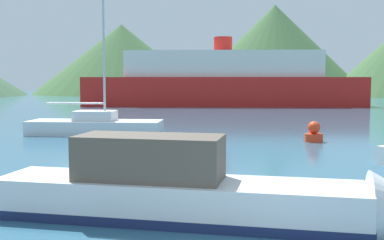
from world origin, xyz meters
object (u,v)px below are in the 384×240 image
motorboat_near (207,196)px  ferry_distant (223,82)px  sailboat_middle (95,125)px  buoy_marker (314,133)px

motorboat_near → ferry_distant: (5.00, 43.51, 2.06)m
motorboat_near → sailboat_middle: sailboat_middle is taller
motorboat_near → sailboat_middle: size_ratio=1.20×
ferry_distant → buoy_marker: 31.37m
sailboat_middle → buoy_marker: (10.55, -3.35, -0.09)m
motorboat_near → buoy_marker: 13.57m
motorboat_near → ferry_distant: bearing=97.9°
ferry_distant → buoy_marker: bearing=-83.1°
sailboat_middle → buoy_marker: size_ratio=7.90×
motorboat_near → sailboat_middle: 16.27m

